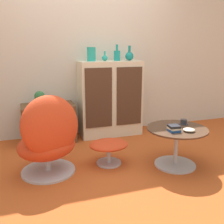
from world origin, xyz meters
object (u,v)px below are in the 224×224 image
Objects in this scene: vase_rightmost at (129,56)px; teacup at (184,122)px; egg_chair at (49,137)px; bowl at (189,130)px; coffee_table at (176,142)px; vase_inner_left at (105,58)px; potted_plant at (40,98)px; book_stack at (174,128)px; ottoman at (109,147)px; sideboard at (110,98)px; vase_leftmost at (91,54)px; tv_console at (49,123)px; vase_inner_right at (117,55)px.

teacup is (0.21, -1.18, -0.72)m from vase_rightmost.
egg_chair reaches higher than bowl.
coffee_table is 1.62m from vase_inner_left.
book_stack is at bearing -46.60° from potted_plant.
bowl reaches higher than ottoman.
egg_chair is (-1.01, -1.04, -0.14)m from sideboard.
coffee_table is 1.71m from vase_leftmost.
tv_console reaches higher than coffee_table.
vase_inner_right reaches higher than tv_console.
vase_inner_right reaches higher than coffee_table.
vase_inner_left is at bearing 48.37° from egg_chair.
tv_console is 1.82m from book_stack.
vase_inner_right is (0.19, -0.00, 0.04)m from vase_inner_left.
teacup is at bearing -37.08° from potted_plant.
vase_inner_left reaches higher than ottoman.
coffee_table is 1.60m from vase_inner_right.
tv_console is at bearing -178.07° from vase_leftmost.
egg_chair is at bearing -176.62° from ottoman.
vase_rightmost reaches higher than ottoman.
coffee_table is 4.85× the size of vase_inner_left.
ottoman is at bearing 158.16° from coffee_table.
coffee_table is (1.28, -1.27, 0.02)m from tv_console.
vase_inner_left is (0.20, 0.00, -0.05)m from vase_leftmost.
sideboard is 8.98× the size of book_stack.
sideboard reaches higher than ottoman.
vase_inner_right is (0.45, 1.01, 0.99)m from ottoman.
egg_chair is 4.47× the size of potted_plant.
vase_inner_left is 1.19× the size of teacup.
tv_console is at bearing -0.28° from potted_plant.
tv_console is 1.60× the size of ottoman.
book_stack is at bearing -31.73° from ottoman.
teacup is at bearing 38.63° from book_stack.
coffee_table is at bearing -74.17° from sideboard.
egg_chair reaches higher than book_stack.
vase_inner_right reaches higher than vase_inner_left.
vase_rightmost reaches higher than tv_console.
coffee_table is at bearing -44.62° from tv_console.
vase_inner_right is at bearing 102.19° from bowl.
sideboard is 8.06× the size of vase_inner_left.
tv_console is 6.16× the size of teacup.
coffee_table is (0.71, -0.28, 0.08)m from ottoman.
egg_chair is at bearing -141.46° from vase_rightmost.
coffee_table is at bearing -78.79° from vase_inner_right.
coffee_table is 1.57m from vase_rightmost.
ottoman is at bearing -114.15° from vase_inner_right.
ottoman is at bearing -108.85° from sideboard.
sideboard reaches higher than tv_console.
vase_inner_left is (0.26, 1.01, 0.95)m from ottoman.
potted_plant reaches higher than ottoman.
potted_plant reaches higher than coffee_table.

